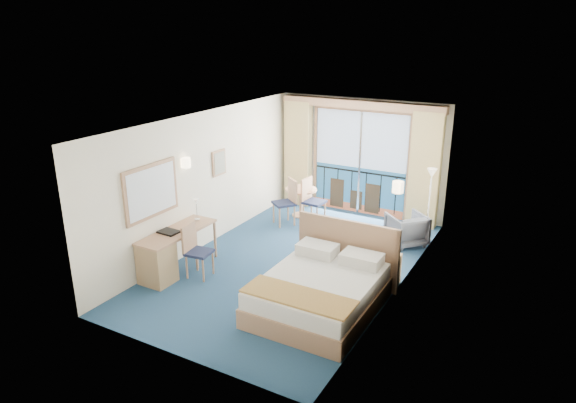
% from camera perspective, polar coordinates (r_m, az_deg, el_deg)
% --- Properties ---
extents(floor, '(6.50, 6.50, 0.00)m').
position_cam_1_polar(floor, '(9.71, 0.61, -6.92)').
color(floor, navy).
rests_on(floor, ground).
extents(room_walls, '(4.04, 6.54, 2.72)m').
position_cam_1_polar(room_walls, '(9.08, 0.65, 3.22)').
color(room_walls, white).
rests_on(room_walls, ground).
extents(balcony_door, '(2.36, 0.03, 2.52)m').
position_cam_1_polar(balcony_door, '(12.07, 7.95, 3.94)').
color(balcony_door, '#215174').
rests_on(balcony_door, room_walls).
extents(curtain_left, '(0.65, 0.22, 2.55)m').
position_cam_1_polar(curtain_left, '(12.53, 1.13, 5.31)').
color(curtain_left, '#CFBB72').
rests_on(curtain_left, room_walls).
extents(curtain_right, '(0.65, 0.22, 2.55)m').
position_cam_1_polar(curtain_right, '(11.45, 14.97, 3.33)').
color(curtain_right, '#CFBB72').
rests_on(curtain_right, room_walls).
extents(pelmet, '(3.80, 0.25, 0.18)m').
position_cam_1_polar(pelmet, '(11.67, 8.09, 10.64)').
color(pelmet, tan).
rests_on(pelmet, room_walls).
extents(mirror, '(0.05, 1.25, 0.95)m').
position_cam_1_polar(mirror, '(9.12, -14.94, 1.14)').
color(mirror, tan).
rests_on(mirror, room_walls).
extents(wall_print, '(0.04, 0.42, 0.52)m').
position_cam_1_polar(wall_print, '(10.52, -7.66, 4.28)').
color(wall_print, tan).
rests_on(wall_print, room_walls).
extents(sconce_left, '(0.18, 0.18, 0.18)m').
position_cam_1_polar(sconce_left, '(9.65, -11.29, 4.26)').
color(sconce_left, beige).
rests_on(sconce_left, room_walls).
extents(sconce_right, '(0.18, 0.18, 0.18)m').
position_cam_1_polar(sconce_right, '(8.21, 12.13, 1.58)').
color(sconce_right, beige).
rests_on(sconce_right, room_walls).
extents(bed, '(1.83, 2.18, 1.15)m').
position_cam_1_polar(bed, '(8.17, 3.72, -9.78)').
color(bed, tan).
rests_on(bed, ground).
extents(nightstand, '(0.42, 0.40, 0.55)m').
position_cam_1_polar(nightstand, '(9.04, 10.84, -7.44)').
color(nightstand, tan).
rests_on(nightstand, ground).
extents(phone, '(0.21, 0.17, 0.09)m').
position_cam_1_polar(phone, '(8.91, 10.65, -5.57)').
color(phone, silver).
rests_on(phone, nightstand).
extents(armchair, '(0.99, 0.99, 0.65)m').
position_cam_1_polar(armchair, '(10.70, 13.04, -3.02)').
color(armchair, '#4F5660').
rests_on(armchair, ground).
extents(floor_lamp, '(0.21, 0.21, 1.55)m').
position_cam_1_polar(floor_lamp, '(10.69, 15.57, 1.60)').
color(floor_lamp, silver).
rests_on(floor_lamp, ground).
extents(desk, '(0.56, 1.63, 0.76)m').
position_cam_1_polar(desk, '(9.24, -13.87, -6.05)').
color(desk, tan).
rests_on(desk, ground).
extents(desk_chair, '(0.47, 0.46, 0.96)m').
position_cam_1_polar(desk_chair, '(9.21, -10.31, -5.05)').
color(desk_chair, '#1C2443').
rests_on(desk_chair, ground).
extents(folder, '(0.36, 0.28, 0.03)m').
position_cam_1_polar(folder, '(9.34, -13.11, -3.30)').
color(folder, black).
rests_on(folder, desk).
extents(desk_lamp, '(0.11, 0.11, 0.41)m').
position_cam_1_polar(desk_lamp, '(9.70, -10.14, -0.43)').
color(desk_lamp, silver).
rests_on(desk_lamp, desk).
extents(round_table, '(0.74, 0.74, 0.66)m').
position_cam_1_polar(round_table, '(11.91, 1.45, 0.69)').
color(round_table, tan).
rests_on(round_table, ground).
extents(table_chair_a, '(0.48, 0.47, 1.02)m').
position_cam_1_polar(table_chair_a, '(11.52, 2.56, 0.43)').
color(table_chair_a, '#1C2443').
rests_on(table_chair_a, ground).
extents(table_chair_b, '(0.62, 0.62, 1.02)m').
position_cam_1_polar(table_chair_b, '(11.40, -0.04, 0.26)').
color(table_chair_b, '#1C2443').
rests_on(table_chair_b, ground).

